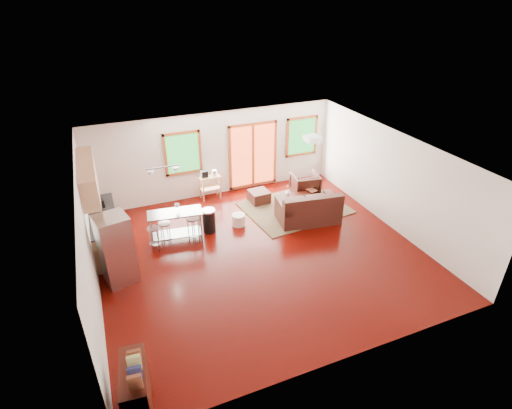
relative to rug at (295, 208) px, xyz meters
name	(u,v)px	position (x,y,z in m)	size (l,w,h in m)	color
floor	(261,253)	(-1.81, -1.67, -0.02)	(7.50, 7.00, 0.02)	#340200
ceiling	(261,153)	(-1.81, -1.67, 2.60)	(7.50, 7.00, 0.02)	white
back_wall	(216,154)	(-1.81, 1.84, 1.29)	(7.50, 0.02, 2.60)	beige
left_wall	(88,241)	(-5.57, -1.67, 1.29)	(0.02, 7.00, 2.60)	beige
right_wall	(393,180)	(1.95, -1.67, 1.29)	(0.02, 7.00, 2.60)	beige
front_wall	(347,305)	(-1.81, -5.18, 1.29)	(7.50, 0.02, 2.60)	beige
window_left	(183,153)	(-2.81, 1.79, 1.49)	(1.10, 0.05, 1.30)	#1B5B22
french_doors	(253,155)	(-0.61, 1.79, 1.09)	(1.60, 0.05, 2.10)	#BB401E
window_right	(302,136)	(1.09, 1.79, 1.49)	(1.10, 0.05, 1.30)	#1B5B22
rug	(295,208)	(0.00, 0.00, 0.00)	(2.85, 2.19, 0.03)	#3C5234
loveseat	(309,210)	(0.01, -0.78, 0.34)	(1.78, 1.17, 0.89)	black
coffee_table	(297,197)	(0.10, 0.10, 0.30)	(1.01, 0.74, 0.36)	#340F08
armchair	(305,184)	(0.66, 0.63, 0.39)	(0.79, 0.74, 0.81)	black
ottoman	(259,197)	(-0.83, 0.76, 0.17)	(0.55, 0.55, 0.37)	black
pouf	(239,220)	(-1.86, -0.24, 0.15)	(0.37, 0.37, 0.32)	#EEE6CC
vase	(288,192)	(-0.17, 0.15, 0.50)	(0.19, 0.20, 0.31)	silver
book	(309,187)	(0.49, 0.10, 0.54)	(0.22, 0.03, 0.30)	brown
cabinets	(100,215)	(-5.29, 0.03, 0.91)	(0.64, 2.24, 2.30)	tan
refrigerator	(117,249)	(-5.06, -1.43, 0.80)	(0.77, 0.76, 1.62)	#B7BABC
island	(176,221)	(-3.58, -0.38, 0.57)	(1.39, 0.70, 0.85)	#B7BABC
cup	(177,205)	(-3.50, -0.32, 1.00)	(0.12, 0.10, 0.12)	white
bar_stool_a	(154,233)	(-4.16, -0.56, 0.46)	(0.36, 0.36, 0.64)	#B7BABC
bar_stool_b	(165,228)	(-3.87, -0.44, 0.46)	(0.35, 0.35, 0.64)	#B7BABC
bar_stool_c	(193,224)	(-3.19, -0.58, 0.52)	(0.44, 0.44, 0.72)	#B7BABC
trash_can	(209,220)	(-2.69, -0.24, 0.31)	(0.41, 0.41, 0.65)	black
kitchen_cart	(209,179)	(-2.13, 1.56, 0.63)	(0.63, 0.42, 0.95)	tan
bookshelf	(136,389)	(-5.16, -4.75, 0.44)	(0.48, 1.01, 1.15)	#340F08
ceiling_flush	(312,139)	(-0.21, -1.07, 2.52)	(0.35, 0.35, 0.12)	white
pendant_light	(163,171)	(-3.71, -0.17, 1.88)	(0.80, 0.18, 0.79)	gray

